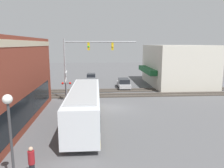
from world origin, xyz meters
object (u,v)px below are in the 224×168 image
Objects in this scene: city_bus at (85,105)px; streetlamp at (11,136)px; crossing_signal at (66,83)px; parked_car_silver at (124,84)px; pedestrian_at_crossing at (73,95)px; parked_car_grey at (91,77)px; pedestrian_by_lamp at (32,163)px.

streetlamp is (-9.04, 2.83, 1.13)m from city_bus.
crossing_signal is 0.79× the size of streetlamp.
parked_car_silver is 10.87m from pedestrian_at_crossing.
crossing_signal is at bearing 170.72° from parked_car_grey.
crossing_signal is at bearing 18.57° from city_bus.
streetlamp reaches higher than parked_car_grey.
city_bus is 2.49× the size of streetlamp.
pedestrian_by_lamp is at bearing 163.62° from city_bus.
city_bus is at bearing 180.00° from parked_car_grey.
crossing_signal is 11.44m from parked_car_silver.
city_bus is 8.33m from pedestrian_by_lamp.
crossing_signal is at bearing 0.99° from pedestrian_by_lamp.
crossing_signal is 16.82m from streetlamp.
city_bus is 3.15× the size of crossing_signal.
streetlamp reaches higher than parked_car_silver.
pedestrian_by_lamp is (-15.73, -0.27, -1.37)m from crossing_signal.
city_bus is 8.22m from crossing_signal.
crossing_signal is at bearing 134.99° from parked_car_silver.
crossing_signal is 2.11× the size of pedestrian_by_lamp.
parked_car_grey is at bearing -0.00° from city_bus.
city_bus is 23.77m from parked_car_grey.
streetlamp is at bearing 162.60° from city_bus.
parked_car_silver is 1.12× the size of parked_car_grey.
pedestrian_at_crossing is at bearing 173.20° from parked_car_grey.
parked_car_silver is 24.96m from pedestrian_by_lamp.
parked_car_silver is at bearing -42.26° from pedestrian_at_crossing.
parked_car_grey is at bearing -4.22° from pedestrian_by_lamp.
streetlamp is 2.29m from pedestrian_by_lamp.
pedestrian_by_lamp reaches higher than pedestrian_at_crossing.
city_bus is 6.99× the size of pedestrian_at_crossing.
city_bus is at bearing -17.40° from streetlamp.
crossing_signal is (7.77, 2.61, 0.55)m from city_bus.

